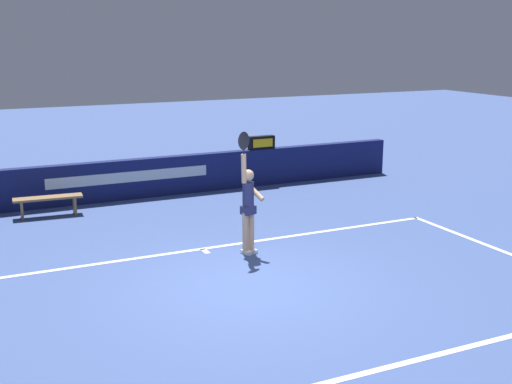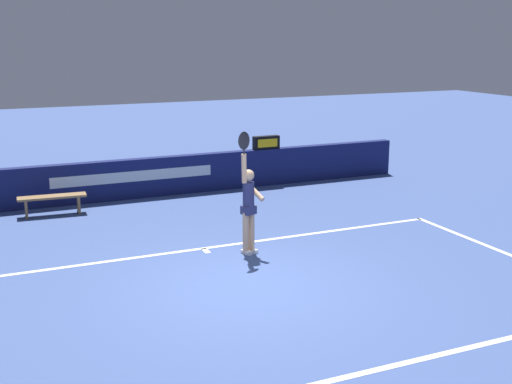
{
  "view_description": "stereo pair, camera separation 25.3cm",
  "coord_description": "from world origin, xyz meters",
  "px_view_note": "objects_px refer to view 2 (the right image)",
  "views": [
    {
      "loc": [
        -4.25,
        -9.33,
        4.11
      ],
      "look_at": [
        0.74,
        1.31,
        1.27
      ],
      "focal_mm": 46.04,
      "sensor_mm": 36.0,
      "label": 1
    },
    {
      "loc": [
        -4.02,
        -9.44,
        4.11
      ],
      "look_at": [
        0.74,
        1.31,
        1.27
      ],
      "focal_mm": 46.04,
      "sensor_mm": 36.0,
      "label": 2
    }
  ],
  "objects_px": {
    "speed_display": "(266,143)",
    "tennis_ball": "(243,134)",
    "tennis_player": "(248,204)",
    "courtside_bench_near": "(52,200)"
  },
  "relations": [
    {
      "from": "speed_display",
      "to": "tennis_ball",
      "type": "bearing_deg",
      "value": -118.99
    },
    {
      "from": "speed_display",
      "to": "tennis_player",
      "type": "relative_size",
      "value": 0.32
    },
    {
      "from": "tennis_ball",
      "to": "speed_display",
      "type": "bearing_deg",
      "value": 61.01
    },
    {
      "from": "tennis_ball",
      "to": "courtside_bench_near",
      "type": "distance_m",
      "value": 5.6
    },
    {
      "from": "tennis_player",
      "to": "courtside_bench_near",
      "type": "bearing_deg",
      "value": 125.21
    },
    {
      "from": "tennis_ball",
      "to": "courtside_bench_near",
      "type": "bearing_deg",
      "value": 125.12
    },
    {
      "from": "speed_display",
      "to": "tennis_ball",
      "type": "relative_size",
      "value": 11.49
    },
    {
      "from": "courtside_bench_near",
      "to": "tennis_player",
      "type": "bearing_deg",
      "value": -54.79
    },
    {
      "from": "speed_display",
      "to": "courtside_bench_near",
      "type": "height_order",
      "value": "speed_display"
    },
    {
      "from": "tennis_ball",
      "to": "courtside_bench_near",
      "type": "height_order",
      "value": "tennis_ball"
    }
  ]
}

